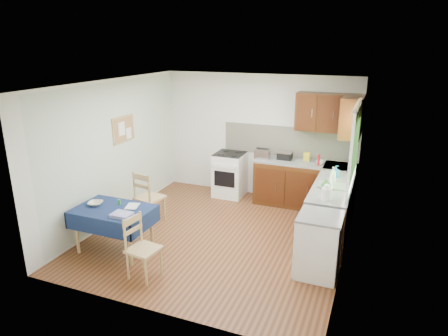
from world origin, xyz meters
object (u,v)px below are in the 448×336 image
at_px(dining_table, 113,215).
at_px(sandwich_press, 285,155).
at_px(toaster, 262,154).
at_px(chair_near, 141,246).
at_px(dish_rack, 332,185).
at_px(kettle, 327,193).
at_px(chair_far, 148,196).

relative_size(dining_table, sandwich_press, 4.27).
height_order(dining_table, sandwich_press, sandwich_press).
relative_size(dining_table, toaster, 3.98).
height_order(chair_near, dish_rack, dish_rack).
xyz_separation_m(dining_table, toaster, (1.53, 2.73, 0.41)).
bearing_deg(kettle, dining_table, -160.80).
bearing_deg(chair_near, kettle, -47.91).
bearing_deg(chair_far, dining_table, 103.73).
height_order(sandwich_press, dish_rack, dish_rack).
relative_size(chair_far, kettle, 4.00).
relative_size(chair_near, kettle, 3.65).
xyz_separation_m(dining_table, kettle, (2.99, 1.04, 0.42)).
xyz_separation_m(dining_table, chair_far, (-0.05, 1.04, -0.08)).
bearing_deg(dining_table, dish_rack, 19.59).
height_order(chair_far, dish_rack, dish_rack).
bearing_deg(chair_far, toaster, -122.11).
relative_size(dish_rack, kettle, 1.84).
bearing_deg(chair_far, dish_rack, -157.92).
distance_m(chair_far, chair_near, 1.72).
bearing_deg(dish_rack, chair_far, 171.94).
height_order(dining_table, chair_near, chair_near).
distance_m(chair_far, toaster, 2.37).
xyz_separation_m(chair_far, dish_rack, (3.05, 0.61, 0.41)).
relative_size(chair_far, chair_near, 1.10).
bearing_deg(dish_rack, toaster, 124.36).
bearing_deg(sandwich_press, chair_near, -108.78).
bearing_deg(toaster, dish_rack, -22.95).
distance_m(dining_table, sandwich_press, 3.49).
relative_size(toaster, sandwich_press, 1.07).
height_order(chair_near, kettle, kettle).
xyz_separation_m(sandwich_press, kettle, (1.05, -1.83, 0.03)).
bearing_deg(dish_rack, sandwich_press, 111.56).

